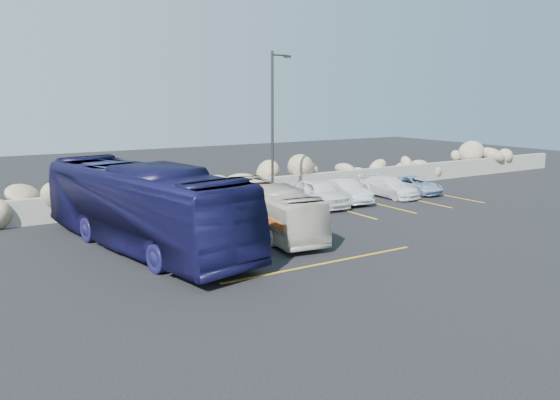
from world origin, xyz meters
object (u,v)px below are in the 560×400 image
car_a (319,193)px  car_b (345,191)px  lamppost (273,125)px  car_c (389,187)px  vintage_bus (270,209)px  tour_coach (142,206)px  car_d (414,185)px

car_a → car_b: bearing=7.8°
lamppost → car_c: size_ratio=1.97×
car_a → car_c: (5.17, 0.18, -0.13)m
car_a → vintage_bus: bearing=-141.7°
tour_coach → car_c: tour_coach is taller
car_d → car_a: bearing=179.7°
lamppost → car_b: 5.60m
car_b → car_c: bearing=6.2°
car_a → car_b: car_a is taller
car_c → car_d: 2.07m
lamppost → vintage_bus: size_ratio=1.05×
car_b → car_c: (3.26, 0.01, -0.04)m
lamppost → tour_coach: (-8.25, -3.99, -2.66)m
lamppost → car_d: bearing=-4.4°
lamppost → car_d: lamppost is taller
lamppost → car_d: (9.50, -0.73, -3.78)m
tour_coach → car_a: 10.98m
car_c → car_d: car_c is taller
car_a → car_b: 1.92m
vintage_bus → car_b: size_ratio=1.98×
tour_coach → car_a: size_ratio=2.80×
tour_coach → car_d: tour_coach is taller
vintage_bus → tour_coach: tour_coach is taller
tour_coach → car_c: size_ratio=2.90×
vintage_bus → car_d: bearing=25.2°
lamppost → car_a: 4.33m
car_d → lamppost: bearing=173.9°
vintage_bus → car_b: vintage_bus is taller
lamppost → car_c: (7.43, -0.73, -3.71)m
car_c → car_a: bearing=-179.2°
vintage_bus → car_c: vintage_bus is taller
lamppost → car_d: size_ratio=2.17×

